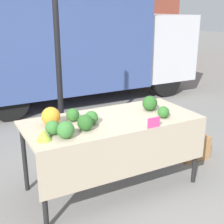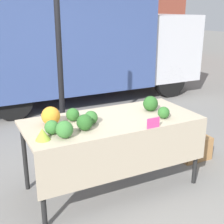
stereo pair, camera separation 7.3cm
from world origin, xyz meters
TOP-DOWN VIEW (x-y plane):
  - ground_plane at (0.00, 0.00)m, footprint 40.00×40.00m
  - tent_pole at (-0.29, 0.87)m, footprint 0.07×0.07m
  - parked_truck at (0.96, 3.78)m, footprint 5.24×2.20m
  - market_table at (0.00, -0.07)m, footprint 1.91×0.88m
  - orange_cauliflower at (-0.64, 0.13)m, footprint 0.19×0.19m
  - romanesco_head at (-0.82, -0.22)m, footprint 0.14×0.14m
  - broccoli_head_0 at (0.53, 0.06)m, footprint 0.18×0.18m
  - broccoli_head_1 at (-0.62, -0.26)m, footprint 0.16×0.16m
  - broccoli_head_2 at (-0.40, 0.14)m, footprint 0.14×0.14m
  - broccoli_head_3 at (-0.26, -0.04)m, footprint 0.14×0.14m
  - broccoli_head_4 at (-0.70, -0.12)m, footprint 0.14×0.14m
  - broccoli_head_5 at (0.51, -0.23)m, footprint 0.13×0.13m
  - broccoli_head_6 at (-0.39, -0.17)m, footprint 0.16×0.16m
  - price_sign at (0.25, -0.42)m, footprint 0.15×0.01m
  - produce_crate at (1.31, 0.16)m, footprint 0.43×0.37m

SIDE VIEW (x-z plane):
  - ground_plane at x=0.00m, z-range 0.00..0.00m
  - produce_crate at x=1.31m, z-range 0.00..0.31m
  - market_table at x=0.00m, z-range 0.31..1.14m
  - price_sign at x=0.25m, z-range 0.83..0.94m
  - romanesco_head at x=-0.82m, z-range 0.83..0.94m
  - broccoli_head_5 at x=0.51m, z-range 0.83..0.96m
  - broccoli_head_4 at x=-0.70m, z-range 0.83..0.97m
  - broccoli_head_3 at x=-0.26m, z-range 0.83..0.97m
  - broccoli_head_2 at x=-0.40m, z-range 0.83..0.97m
  - broccoli_head_6 at x=-0.39m, z-range 0.83..0.99m
  - broccoli_head_1 at x=-0.62m, z-range 0.83..0.99m
  - broccoli_head_0 at x=0.53m, z-range 0.83..1.00m
  - orange_cauliflower at x=-0.64m, z-range 0.83..1.02m
  - parked_truck at x=0.96m, z-range 0.09..2.50m
  - tent_pole at x=-0.29m, z-range 0.00..2.66m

